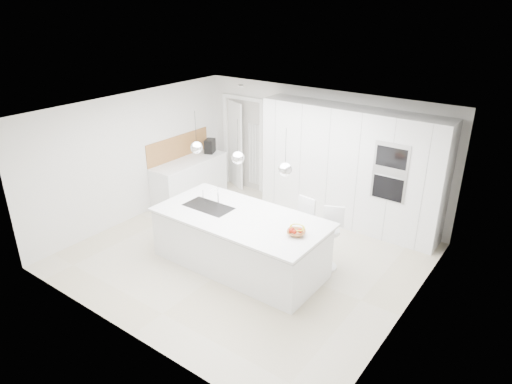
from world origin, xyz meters
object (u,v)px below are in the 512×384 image
Objects in this scene: espresso_machine at (210,146)px; bar_stool_left at (302,230)px; island_base at (239,243)px; fruit_bowl at (296,233)px; bar_stool_right at (328,240)px.

espresso_machine reaches higher than bar_stool_left.
island_base is 10.15× the size of fruit_bowl.
espresso_machine is 4.02m from bar_stool_right.
bar_stool_left reaches higher than fruit_bowl.
island_base is 9.11× the size of espresso_machine.
bar_stool_left reaches higher than island_base.
espresso_machine is at bearing 139.38° from island_base.
island_base is 1.16m from fruit_bowl.
fruit_bowl is at bearing 1.93° from island_base.
espresso_machine is at bearing 149.19° from fruit_bowl.
fruit_bowl is at bearing -127.14° from bar_stool_right.
island_base is at bearing -64.09° from espresso_machine.
island_base is 2.64× the size of bar_stool_right.
fruit_bowl is at bearing -58.65° from bar_stool_left.
bar_stool_right reaches higher than island_base.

